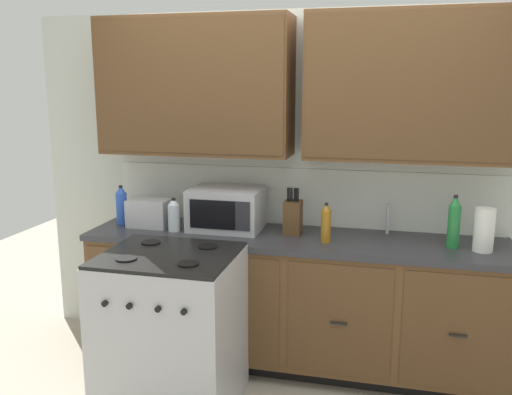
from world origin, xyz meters
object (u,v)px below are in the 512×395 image
at_px(bottle_green, 454,222).
at_px(toaster, 149,213).
at_px(paper_towel_roll, 484,230).
at_px(bottle_amber, 326,223).
at_px(knife_block, 293,217).
at_px(bottle_blue, 122,205).
at_px(bottle_clear, 174,215).
at_px(microwave, 226,209).
at_px(stove_range, 171,330).

bearing_deg(bottle_green, toaster, 179.23).
bearing_deg(paper_towel_roll, bottle_amber, -177.68).
bearing_deg(bottle_green, knife_block, 175.64).
bearing_deg(bottle_blue, bottle_clear, -10.78).
bearing_deg(knife_block, bottle_green, -4.36).
xyz_separation_m(toaster, bottle_amber, (1.23, -0.10, 0.03)).
distance_m(microwave, toaster, 0.54).
bearing_deg(bottle_blue, toaster, -2.54).
xyz_separation_m(knife_block, bottle_green, (0.99, -0.08, 0.04)).
distance_m(bottle_green, bottle_clear, 1.78).
bearing_deg(microwave, bottle_blue, -175.79).
xyz_separation_m(toaster, bottle_green, (1.99, -0.03, 0.06)).
bearing_deg(stove_range, bottle_amber, 33.09).
relative_size(knife_block, bottle_amber, 1.23).
bearing_deg(paper_towel_roll, toaster, 178.44).
height_order(toaster, bottle_clear, bottle_clear).
distance_m(paper_towel_roll, bottle_blue, 2.37).
height_order(toaster, bottle_green, bottle_green).
distance_m(knife_block, bottle_green, 1.00).
xyz_separation_m(knife_block, bottle_amber, (0.23, -0.14, 0.01)).
bearing_deg(toaster, paper_towel_roll, -1.56).
height_order(stove_range, bottle_amber, bottle_amber).
height_order(knife_block, bottle_green, bottle_green).
height_order(knife_block, bottle_amber, knife_block).
bearing_deg(stove_range, microwave, 79.35).
xyz_separation_m(stove_range, bottle_blue, (-0.62, 0.64, 0.57)).
distance_m(stove_range, bottle_green, 1.80).
relative_size(microwave, toaster, 1.71).
height_order(stove_range, knife_block, knife_block).
bearing_deg(bottle_blue, paper_towel_roll, -1.65).
bearing_deg(knife_block, paper_towel_roll, -5.31).
xyz_separation_m(microwave, bottle_green, (1.45, -0.09, 0.02)).
xyz_separation_m(microwave, bottle_blue, (-0.75, -0.06, -0.00)).
xyz_separation_m(microwave, paper_towel_roll, (1.62, -0.12, -0.01)).
bearing_deg(bottle_green, bottle_amber, -174.77).
height_order(bottle_green, bottle_blue, bottle_green).
relative_size(stove_range, bottle_blue, 3.42).
distance_m(toaster, paper_towel_roll, 2.16).
relative_size(toaster, bottle_amber, 1.11).
distance_m(stove_range, bottle_clear, 0.81).
bearing_deg(bottle_clear, bottle_blue, 169.22).
distance_m(paper_towel_roll, bottle_green, 0.17).
bearing_deg(bottle_clear, toaster, 161.43).
bearing_deg(bottle_green, bottle_blue, 179.06).
height_order(toaster, bottle_blue, bottle_blue).
xyz_separation_m(bottle_green, bottle_clear, (-1.78, -0.04, -0.05)).
relative_size(paper_towel_roll, bottle_blue, 0.94).
xyz_separation_m(knife_block, paper_towel_roll, (1.16, -0.11, 0.01)).
bearing_deg(paper_towel_roll, bottle_clear, -179.62).
relative_size(knife_block, bottle_blue, 1.12).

